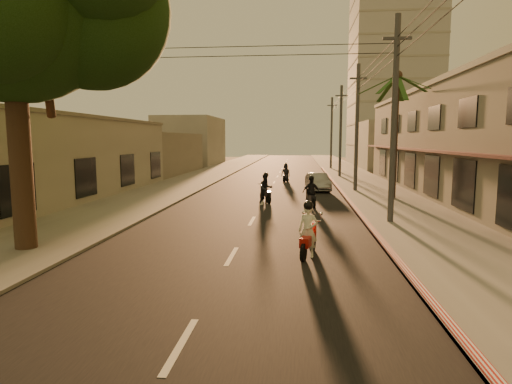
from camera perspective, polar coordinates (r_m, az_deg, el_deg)
ground at (r=12.03m, az=-4.77°, el=-11.15°), size 160.00×160.00×0.00m
road at (r=31.53m, az=1.82°, el=0.21°), size 10.00×140.00×0.02m
sidewalk_right at (r=31.91m, az=15.39°, el=0.13°), size 5.00×140.00×0.12m
sidewalk_left at (r=32.88m, az=-11.33°, el=0.45°), size 5.00×140.00×0.12m
curb_stripe at (r=26.65m, az=12.09°, el=-1.00°), size 0.20×60.00×0.20m
shophouse_row at (r=31.54m, az=27.93°, el=6.03°), size 8.80×34.20×7.30m
left_building at (r=29.95m, az=-26.88°, el=4.07°), size 8.20×24.20×5.20m
distant_tower at (r=69.42m, az=17.82°, el=15.19°), size 12.10×12.10×28.00m
palm_tree at (r=28.07m, az=18.30°, el=13.64°), size 5.00×5.00×8.20m
utility_poles at (r=31.62m, az=13.40°, el=11.90°), size 1.20×48.26×9.00m
filler_right at (r=57.48m, az=17.74°, el=5.95°), size 8.00×14.00×6.00m
filler_left_near at (r=48.04m, az=-13.95°, el=4.97°), size 8.00×14.00×4.40m
filler_left_far at (r=65.25m, az=-8.65°, el=6.72°), size 8.00×14.00×7.00m
scooter_red at (r=13.77m, az=6.96°, el=-5.33°), size 0.91×1.83×1.83m
scooter_mid_a at (r=25.45m, az=1.32°, el=0.43°), size 1.29×1.73×1.81m
scooter_mid_b at (r=23.97m, az=7.36°, el=-0.10°), size 1.16×1.76×1.76m
scooter_far_a at (r=37.84m, az=3.99°, el=2.49°), size 0.97×1.70×1.69m
parked_car at (r=31.70m, az=8.23°, el=1.33°), size 2.38×4.25×1.28m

